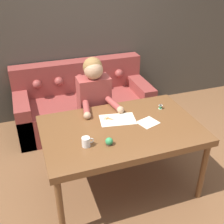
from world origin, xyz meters
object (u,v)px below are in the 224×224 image
at_px(scissors, 110,119).
at_px(thread_spool, 160,107).
at_px(dining_table, 121,133).
at_px(pin_cushion, 109,142).
at_px(mug, 86,142).
at_px(couch, 83,104).
at_px(person, 95,108).

bearing_deg(scissors, thread_spool, 2.94).
distance_m(dining_table, pin_cushion, 0.33).
xyz_separation_m(dining_table, mug, (-0.41, -0.19, 0.11)).
relative_size(dining_table, mug, 13.96).
xyz_separation_m(couch, person, (-0.03, -0.76, 0.34)).
bearing_deg(couch, mug, -102.26).
height_order(couch, pin_cushion, couch).
xyz_separation_m(scissors, thread_spool, (0.60, 0.03, 0.02)).
distance_m(mug, pin_cushion, 0.21).
bearing_deg(scissors, mug, -133.97).
bearing_deg(thread_spool, mug, -157.41).
bearing_deg(thread_spool, person, 144.43).
bearing_deg(couch, person, -92.48).
height_order(scissors, pin_cushion, pin_cushion).
xyz_separation_m(dining_table, thread_spool, (0.55, 0.21, 0.09)).
height_order(dining_table, pin_cushion, pin_cushion).
distance_m(couch, person, 0.84).
distance_m(person, mug, 0.92).
xyz_separation_m(dining_table, couch, (-0.06, 1.43, -0.39)).
xyz_separation_m(scissors, pin_cushion, (-0.15, -0.41, 0.03)).
height_order(person, mug, person).
bearing_deg(mug, scissors, 46.03).
bearing_deg(thread_spool, couch, 116.32).
bearing_deg(dining_table, person, 97.77).
bearing_deg(couch, scissors, -89.90).
relative_size(dining_table, scissors, 8.02).
xyz_separation_m(person, mug, (-0.32, -0.85, 0.16)).
bearing_deg(mug, dining_table, 24.85).
bearing_deg(pin_cushion, thread_spool, 30.52).
bearing_deg(person, mug, -110.47).
relative_size(dining_table, pin_cushion, 22.07).
height_order(couch, person, person).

